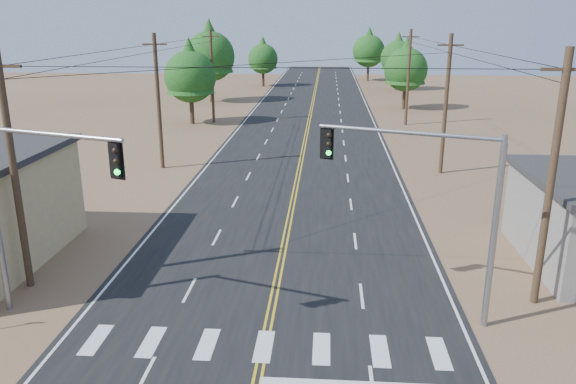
{
  "coord_description": "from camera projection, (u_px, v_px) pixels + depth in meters",
  "views": [
    {
      "loc": [
        2.03,
        -8.96,
        10.89
      ],
      "look_at": [
        0.35,
        15.0,
        3.5
      ],
      "focal_mm": 35.0,
      "sensor_mm": 36.0,
      "label": 1
    }
  ],
  "objects": [
    {
      "name": "utility_pole_left_near",
      "position": [
        14.0,
        170.0,
        22.52
      ],
      "size": [
        1.8,
        0.3,
        10.0
      ],
      "color": "#4C3826",
      "rests_on": "ground"
    },
    {
      "name": "tree_right_mid",
      "position": [
        398.0,
        54.0,
        89.44
      ],
      "size": [
        5.49,
        5.49,
        9.15
      ],
      "color": "#3F2D1E",
      "rests_on": "ground"
    },
    {
      "name": "tree_right_far",
      "position": [
        369.0,
        48.0,
        103.04
      ],
      "size": [
        5.86,
        5.86,
        9.76
      ],
      "color": "#3F2D1E",
      "rests_on": "ground"
    },
    {
      "name": "utility_pole_left_far",
      "position": [
        212.0,
        75.0,
        60.66
      ],
      "size": [
        1.8,
        0.3,
        10.0
      ],
      "color": "#4C3826",
      "rests_on": "ground"
    },
    {
      "name": "signal_mast_right",
      "position": [
        440.0,
        193.0,
        20.17
      ],
      "size": [
        6.37,
        2.43,
        7.22
      ],
      "rotation": [
        0.0,
        0.0,
        -0.34
      ],
      "color": "gray",
      "rests_on": "ground"
    },
    {
      "name": "utility_pole_right_far",
      "position": [
        408.0,
        77.0,
        59.25
      ],
      "size": [
        1.8,
        0.3,
        10.0
      ],
      "color": "#4C3826",
      "rests_on": "ground"
    },
    {
      "name": "utility_pole_right_near",
      "position": [
        551.0,
        180.0,
        21.11
      ],
      "size": [
        1.8,
        0.3,
        10.0
      ],
      "color": "#4C3826",
      "rests_on": "ground"
    },
    {
      "name": "tree_left_near",
      "position": [
        190.0,
        71.0,
        59.8
      ],
      "size": [
        5.52,
        5.52,
        9.2
      ],
      "color": "#3F2D1E",
      "rests_on": "ground"
    },
    {
      "name": "tree_left_far",
      "position": [
        263.0,
        56.0,
        94.45
      ],
      "size": [
        5.01,
        5.01,
        8.34
      ],
      "color": "#3F2D1E",
      "rests_on": "ground"
    },
    {
      "name": "tree_right_near",
      "position": [
        406.0,
        65.0,
        69.79
      ],
      "size": [
        5.38,
        5.38,
        8.96
      ],
      "color": "#3F2D1E",
      "rests_on": "ground"
    },
    {
      "name": "utility_pole_right_mid",
      "position": [
        446.0,
        104.0,
        40.18
      ],
      "size": [
        1.8,
        0.3,
        10.0
      ],
      "color": "#4C3826",
      "rests_on": "ground"
    },
    {
      "name": "tree_left_mid",
      "position": [
        210.0,
        51.0,
        75.78
      ],
      "size": [
        6.7,
        6.7,
        11.17
      ],
      "color": "#3F2D1E",
      "rests_on": "ground"
    },
    {
      "name": "utility_pole_left_mid",
      "position": [
        158.0,
        101.0,
        41.59
      ],
      "size": [
        1.8,
        0.3,
        10.0
      ],
      "color": "#4C3826",
      "rests_on": "ground"
    },
    {
      "name": "road",
      "position": [
        298.0,
        177.0,
        40.48
      ],
      "size": [
        15.0,
        200.0,
        0.02
      ],
      "primitive_type": "cube",
      "color": "black",
      "rests_on": "ground"
    },
    {
      "name": "signal_mast_left",
      "position": [
        27.0,
        192.0,
        19.99
      ],
      "size": [
        6.0,
        2.17,
        7.41
      ],
      "rotation": [
        0.0,
        0.0,
        -0.31
      ],
      "color": "gray",
      "rests_on": "ground"
    }
  ]
}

